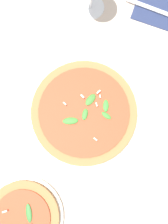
# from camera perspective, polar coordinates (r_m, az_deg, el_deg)

# --- Properties ---
(ground_plane) EXTENTS (6.00, 6.00, 0.00)m
(ground_plane) POSITION_cam_1_polar(r_m,az_deg,el_deg) (0.75, -0.95, 1.52)
(ground_plane) COLOR beige
(pizza_arugula_main) EXTENTS (0.31, 0.31, 0.05)m
(pizza_arugula_main) POSITION_cam_1_polar(r_m,az_deg,el_deg) (0.73, 0.01, -0.15)
(pizza_arugula_main) COLOR silver
(pizza_arugula_main) RESTS_ON ground_plane
(pizza_personal_side) EXTENTS (0.21, 0.21, 0.05)m
(pizza_personal_side) POSITION_cam_1_polar(r_m,az_deg,el_deg) (0.76, -12.80, -21.62)
(pizza_personal_side) COLOR silver
(pizza_personal_side) RESTS_ON ground_plane
(napkin) EXTENTS (0.16, 0.11, 0.01)m
(napkin) POSITION_cam_1_polar(r_m,az_deg,el_deg) (0.87, 15.89, 20.21)
(napkin) COLOR navy
(napkin) RESTS_ON ground_plane
(fork) EXTENTS (0.23, 0.03, 0.00)m
(fork) POSITION_cam_1_polar(r_m,az_deg,el_deg) (0.87, 16.52, 20.13)
(fork) COLOR silver
(fork) RESTS_ON ground_plane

